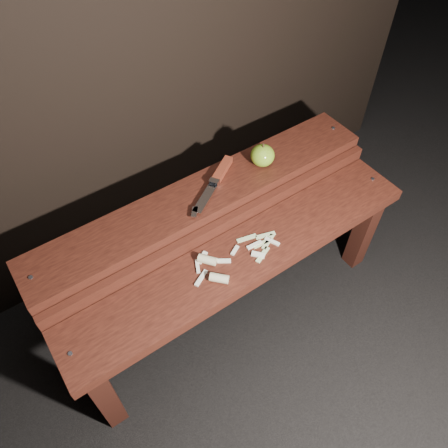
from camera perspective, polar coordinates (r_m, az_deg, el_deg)
ground at (r=1.71m, az=1.17°, el=-10.93°), size 60.00×60.00×0.00m
bench_front_tier at (r=1.38m, az=2.88°, el=-5.73°), size 1.20×0.20×0.42m
bench_rear_tier at (r=1.45m, az=-2.39°, el=1.75°), size 1.20×0.21×0.50m
apple at (r=1.46m, az=5.05°, el=8.91°), size 0.08×0.08×0.08m
knife at (r=1.42m, az=-0.79°, el=6.21°), size 0.25×0.17×0.02m
apple_scraps at (r=1.30m, az=0.13°, el=-4.97°), size 0.31×0.14×0.03m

